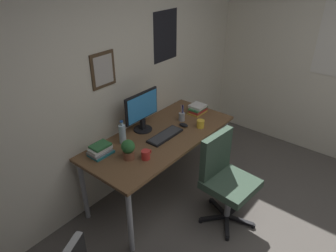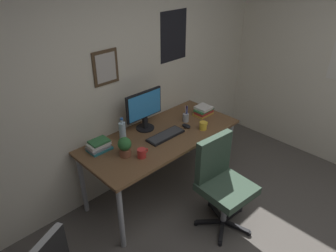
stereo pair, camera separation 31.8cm
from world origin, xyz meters
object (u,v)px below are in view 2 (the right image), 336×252
computer_mouse (186,126)px  monitor (144,109)px  water_bottle (122,131)px  book_stack_right (99,146)px  pen_cup (186,117)px  coffee_mug_near (142,153)px  potted_plant (125,146)px  office_chair (221,179)px  coffee_mug_far (203,126)px  keyboard (166,135)px  book_stack_left (204,111)px

computer_mouse → monitor: bearing=138.8°
water_bottle → book_stack_right: water_bottle is taller
pen_cup → book_stack_right: size_ratio=0.90×
coffee_mug_near → pen_cup: bearing=13.5°
pen_cup → monitor: bearing=155.5°
potted_plant → pen_cup: 0.92m
coffee_mug_near → potted_plant: 0.17m
potted_plant → office_chair: bearing=-49.3°
water_bottle → coffee_mug_far: water_bottle is taller
coffee_mug_far → pen_cup: bearing=91.0°
keyboard → coffee_mug_near: coffee_mug_near is taller
coffee_mug_far → book_stack_left: (0.27, 0.22, 0.01)m
coffee_mug_near → computer_mouse: bearing=7.6°
keyboard → book_stack_left: book_stack_left is taller
computer_mouse → coffee_mug_far: coffee_mug_far is taller
potted_plant → water_bottle: bearing=57.1°
monitor → computer_mouse: monitor is taller
water_bottle → coffee_mug_far: size_ratio=2.10×
monitor → water_bottle: monitor is taller
pen_cup → book_stack_right: (-1.03, 0.19, -0.01)m
pen_cup → coffee_mug_near: bearing=-166.5°
computer_mouse → book_stack_left: 0.38m
book_stack_left → coffee_mug_far: bearing=-140.4°
potted_plant → book_stack_left: bearing=1.6°
coffee_mug_far → pen_cup: size_ratio=0.60×
coffee_mug_near → coffee_mug_far: (0.82, -0.06, -0.00)m
computer_mouse → book_stack_right: size_ratio=0.49×
office_chair → pen_cup: size_ratio=4.75×
computer_mouse → pen_cup: size_ratio=0.55×
book_stack_right → potted_plant: bearing=-65.1°
potted_plant → book_stack_right: bearing=114.9°
coffee_mug_near → water_bottle: bearing=81.2°
water_bottle → office_chair: bearing=-64.5°
office_chair → computer_mouse: (0.21, 0.67, 0.24)m
potted_plant → computer_mouse: bearing=-2.5°
monitor → coffee_mug_near: (-0.38, -0.40, -0.20)m
water_bottle → book_stack_right: bearing=175.9°
book_stack_right → office_chair: bearing=-53.0°
water_bottle → coffee_mug_near: 0.38m
keyboard → coffee_mug_far: size_ratio=3.58×
book_stack_right → coffee_mug_far: bearing=-23.4°
computer_mouse → pen_cup: pen_cup is taller
monitor → water_bottle: 0.35m
keyboard → book_stack_right: 0.69m
water_bottle → coffee_mug_near: (-0.06, -0.37, -0.06)m
keyboard → coffee_mug_near: size_ratio=3.56×
water_bottle → coffee_mug_far: (0.76, -0.43, -0.06)m
potted_plant → pen_cup: (0.91, 0.06, -0.05)m
office_chair → computer_mouse: 0.74m
potted_plant → monitor: bearing=29.3°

